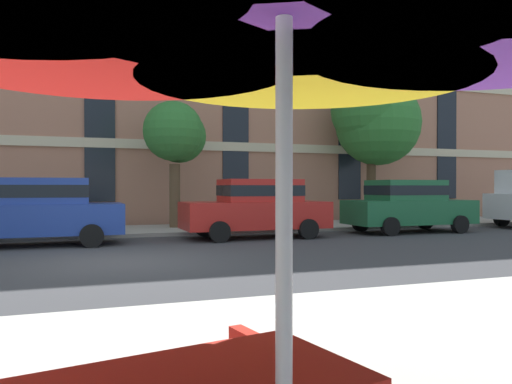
{
  "coord_description": "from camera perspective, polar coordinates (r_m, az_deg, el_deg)",
  "views": [
    {
      "loc": [
        -0.81,
        -10.6,
        1.54
      ],
      "look_at": [
        4.13,
        3.2,
        1.4
      ],
      "focal_mm": 35.14,
      "sensor_mm": 36.0,
      "label": 1
    }
  ],
  "objects": [
    {
      "name": "sedan_blue",
      "position": [
        14.34,
        -23.55,
        -1.85
      ],
      "size": [
        4.4,
        1.98,
        1.78
      ],
      "color": "navy",
      "rests_on": "ground"
    },
    {
      "name": "sidewalk_far",
      "position": [
        17.48,
        -17.03,
        -4.34
      ],
      "size": [
        56.0,
        3.6,
        0.12
      ],
      "primitive_type": "cube",
      "color": "#9E998E",
      "rests_on": "ground"
    },
    {
      "name": "ground_plane",
      "position": [
        10.74,
        -15.32,
        -7.71
      ],
      "size": [
        120.0,
        120.0,
        0.0
      ],
      "primitive_type": "plane",
      "color": "#38383A"
    },
    {
      "name": "sedan_green",
      "position": [
        17.82,
        16.92,
        -1.37
      ],
      "size": [
        4.4,
        1.98,
        1.78
      ],
      "color": "#195933",
      "rests_on": "ground"
    },
    {
      "name": "apartment_building",
      "position": [
        26.4,
        -17.94,
        14.68
      ],
      "size": [
        47.84,
        12.08,
        16.0
      ],
      "color": "#A87056",
      "rests_on": "ground"
    },
    {
      "name": "sedan_red",
      "position": [
        15.21,
        0.09,
        -1.68
      ],
      "size": [
        4.4,
        1.98,
        1.78
      ],
      "color": "#B21E19",
      "rests_on": "ground"
    },
    {
      "name": "street_tree_middle",
      "position": [
        18.02,
        -9.12,
        6.48
      ],
      "size": [
        2.32,
        2.48,
        4.55
      ],
      "color": "brown",
      "rests_on": "ground"
    },
    {
      "name": "street_tree_right",
      "position": [
        21.23,
        13.31,
        8.19
      ],
      "size": [
        3.77,
        3.49,
        6.22
      ],
      "color": "#4C3823",
      "rests_on": "ground"
    }
  ]
}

